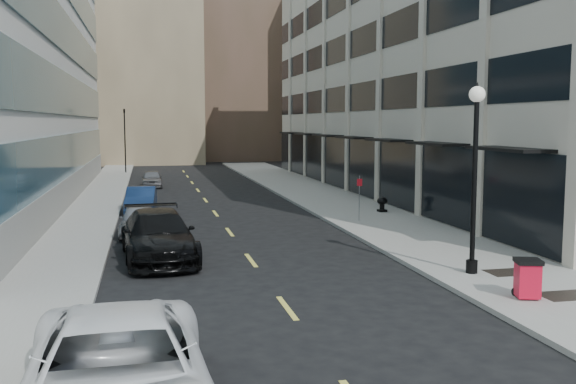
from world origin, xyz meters
name	(u,v)px	position (x,y,z in m)	size (l,w,h in m)	color
ground	(305,332)	(0.00, 0.00, 0.00)	(160.00, 160.00, 0.00)	black
sidewalk_right	(349,208)	(7.50, 20.00, 0.07)	(5.00, 80.00, 0.15)	gray
sidewalk_left	(89,216)	(-6.50, 20.00, 0.07)	(3.00, 80.00, 0.15)	gray
building_right	(451,62)	(16.94, 26.99, 8.99)	(15.30, 46.50, 18.25)	#B2A897
skyline_tan_near	(140,47)	(-4.00, 68.00, 14.00)	(14.00, 18.00, 28.00)	#998664
skyline_brown	(233,30)	(8.00, 72.00, 17.00)	(12.00, 16.00, 34.00)	brown
skyline_tan_far	(66,76)	(-14.00, 78.00, 11.00)	(12.00, 14.00, 22.00)	#998664
skyline_stone	(318,82)	(18.00, 66.00, 10.00)	(10.00, 14.00, 20.00)	#B2A897
grate_mid	(566,296)	(7.60, 1.00, 0.15)	(1.40, 1.00, 0.01)	black
grate_far	(509,272)	(7.60, 3.80, 0.15)	(1.40, 1.00, 0.01)	black
road_centerline	(222,222)	(0.00, 17.00, 0.01)	(0.15, 68.20, 0.01)	#D8CC4C
traffic_signal	(124,113)	(-5.50, 48.00, 5.72)	(0.66, 0.66, 6.98)	black
car_white_van	(117,376)	(-4.06, -4.00, 0.90)	(2.97, 6.44, 1.79)	white
car_black_pickup	(158,236)	(-3.20, 8.80, 0.87)	(2.43, 5.99, 1.74)	black
car_silver_sedan	(139,220)	(-3.93, 14.11, 0.67)	(1.58, 3.93, 1.34)	gray
car_blue_sedan	(141,200)	(-3.88, 21.00, 0.71)	(1.50, 4.30, 1.42)	navy
car_grey_sedan	(152,179)	(-3.20, 35.00, 0.64)	(1.51, 3.76, 1.28)	slate
trash_bin	(528,277)	(6.41, 1.00, 0.73)	(0.82, 0.82, 1.07)	red
lamppost	(475,162)	(6.40, 4.00, 3.65)	(0.50, 0.50, 5.96)	black
sign_post	(359,191)	(6.40, 14.99, 1.57)	(0.26, 0.06, 2.18)	slate
urn_planter	(382,203)	(8.60, 17.71, 0.61)	(0.55, 0.55, 0.76)	black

